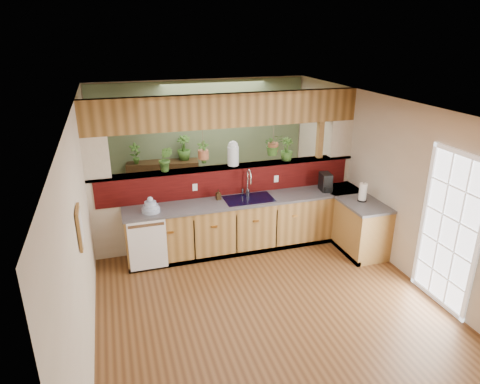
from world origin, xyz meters
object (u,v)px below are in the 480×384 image
object	(u,v)px
paper_towel	(363,192)
glass_jar	(233,153)
dish_stack	(151,207)
soap_dispenser	(218,195)
faucet	(248,181)
shelving_console	(164,184)
coffee_maker	(326,183)

from	to	relation	value
paper_towel	glass_jar	xyz separation A→B (m)	(-1.92, 1.01, 0.56)
dish_stack	soap_dispenser	distance (m)	1.15
faucet	dish_stack	xyz separation A→B (m)	(-1.66, -0.22, -0.18)
paper_towel	shelving_console	size ratio (longest dim) A/B	0.22
faucet	glass_jar	xyz separation A→B (m)	(-0.20, 0.22, 0.45)
coffee_maker	glass_jar	size ratio (longest dim) A/B	0.74
paper_towel	faucet	bearing A→B (deg)	155.35
coffee_maker	glass_jar	world-z (taller)	glass_jar
faucet	soap_dispenser	bearing A→B (deg)	-176.26
coffee_maker	soap_dispenser	bearing A→B (deg)	-176.62
paper_towel	glass_jar	distance (m)	2.24
faucet	dish_stack	world-z (taller)	faucet
soap_dispenser	dish_stack	bearing A→B (deg)	-170.71
coffee_maker	paper_towel	distance (m)	0.71
faucet	coffee_maker	xyz separation A→B (m)	(1.37, -0.18, -0.11)
soap_dispenser	coffee_maker	distance (m)	1.91
faucet	paper_towel	xyz separation A→B (m)	(1.72, -0.79, -0.11)
dish_stack	coffee_maker	xyz separation A→B (m)	(3.03, 0.04, 0.07)
soap_dispenser	shelving_console	distance (m)	2.30
faucet	shelving_console	world-z (taller)	faucet
paper_towel	shelving_console	xyz separation A→B (m)	(-2.89, 2.91, -0.55)
coffee_maker	paper_towel	xyz separation A→B (m)	(0.35, -0.61, 0.00)
glass_jar	shelving_console	xyz separation A→B (m)	(-0.97, 1.90, -1.10)
glass_jar	soap_dispenser	bearing A→B (deg)	-142.54
coffee_maker	shelving_console	distance (m)	3.47
faucet	paper_towel	distance (m)	1.90
coffee_maker	paper_towel	world-z (taller)	paper_towel
soap_dispenser	paper_towel	xyz separation A→B (m)	(2.26, -0.76, 0.06)
dish_stack	paper_towel	world-z (taller)	paper_towel
soap_dispenser	coffee_maker	bearing A→B (deg)	-4.31
coffee_maker	glass_jar	xyz separation A→B (m)	(-1.57, 0.40, 0.56)
paper_towel	shelving_console	distance (m)	4.14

